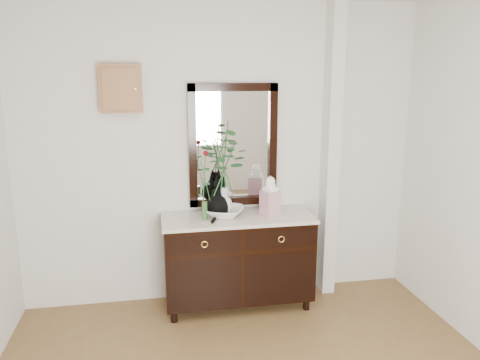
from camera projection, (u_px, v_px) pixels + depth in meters
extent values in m
cube|color=silver|center=(222.00, 156.00, 4.20)|extent=(3.60, 0.04, 2.70)
cube|color=silver|center=(331.00, 154.00, 4.31)|extent=(0.12, 0.20, 2.70)
cube|color=black|center=(238.00, 258.00, 4.18)|extent=(1.30, 0.50, 0.82)
cube|color=beige|center=(238.00, 218.00, 4.10)|extent=(1.33, 0.52, 0.03)
cube|color=black|center=(233.00, 146.00, 4.19)|extent=(0.80, 0.06, 1.10)
cube|color=white|center=(233.00, 145.00, 4.20)|extent=(0.66, 0.01, 0.96)
cube|color=brown|center=(121.00, 89.00, 3.88)|extent=(0.35, 0.10, 0.40)
imported|color=white|center=(225.00, 212.00, 4.09)|extent=(0.43, 0.43, 0.08)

